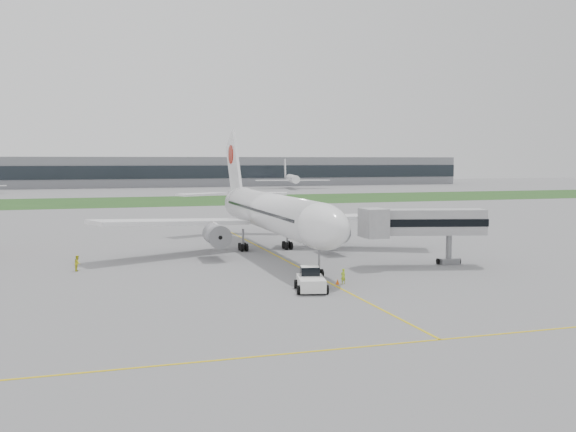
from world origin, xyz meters
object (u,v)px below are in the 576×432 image
object	(u,v)px
jet_bridge	(419,223)
ground_crew_near	(343,276)
airliner	(270,211)
pushback_tug	(311,280)

from	to	relation	value
jet_bridge	ground_crew_near	size ratio (longest dim) A/B	9.57
airliner	ground_crew_near	xyz separation A→B (m)	(1.13, -23.96, -4.87)
ground_crew_near	airliner	bearing A→B (deg)	-104.98
airliner	ground_crew_near	world-z (taller)	airliner
airliner	ground_crew_near	size ratio (longest dim) A/B	34.17
airliner	pushback_tug	bearing A→B (deg)	-96.81
pushback_tug	ground_crew_near	xyz separation A→B (m)	(4.24, 2.17, -0.24)
airliner	jet_bridge	world-z (taller)	airliner
ground_crew_near	pushback_tug	bearing A→B (deg)	9.37
pushback_tug	jet_bridge	distance (m)	20.49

